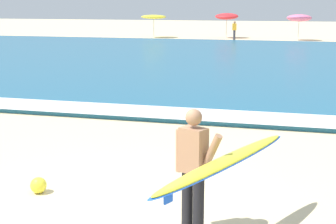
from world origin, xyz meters
The scene contains 9 objects.
ground_plane centered at (0.00, 0.00, 0.00)m, with size 160.00×160.00×0.00m, color beige.
sea centered at (0.00, 19.73, 0.07)m, with size 120.00×28.00×0.14m, color #1E6084.
surf_foam centered at (0.00, 6.33, 0.15)m, with size 120.00×1.46×0.01m, color white.
surfer_with_board centered at (1.47, -0.40, 1.03)m, with size 1.47×2.79×1.73m.
beach_umbrella_0 centered at (-10.06, 36.40, 1.83)m, with size 2.22×2.22×2.03m.
beach_umbrella_1 centered at (-3.74, 37.50, 1.89)m, with size 2.01×2.04×2.23m.
beach_umbrella_2 centered at (2.39, 36.18, 1.83)m, with size 2.01×2.05×2.21m.
beachgoer_near_row_left centered at (-2.72, 34.99, 0.84)m, with size 0.32×0.20×1.58m.
beach_ball centered at (-1.50, 0.50, 0.13)m, with size 0.27×0.27×0.27m, color yellow.
Camera 1 is at (2.51, -6.39, 3.06)m, focal length 53.10 mm.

